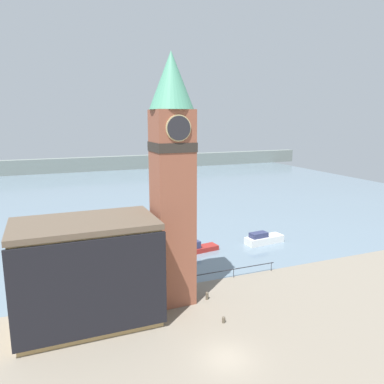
% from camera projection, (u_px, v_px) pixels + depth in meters
% --- Properties ---
extents(ground_plane, '(160.00, 160.00, 0.00)m').
position_uv_depth(ground_plane, '(226.00, 358.00, 29.67)').
color(ground_plane, gray).
extents(water, '(160.00, 120.00, 0.00)m').
position_uv_depth(water, '(96.00, 192.00, 96.65)').
color(water, slate).
rests_on(water, ground_plane).
extents(far_shoreline, '(180.00, 3.00, 5.00)m').
position_uv_depth(far_shoreline, '(80.00, 165.00, 132.55)').
color(far_shoreline, slate).
rests_on(far_shoreline, water).
extents(pier_railing, '(11.21, 0.08, 1.09)m').
position_uv_depth(pier_railing, '(234.00, 270.00, 44.54)').
color(pier_railing, '#232328').
rests_on(pier_railing, ground_plane).
extents(clock_tower, '(4.28, 4.28, 24.89)m').
position_uv_depth(clock_tower, '(172.00, 175.00, 36.76)').
color(clock_tower, brown).
rests_on(clock_tower, ground_plane).
extents(pier_building, '(12.76, 7.53, 9.76)m').
position_uv_depth(pier_building, '(87.00, 272.00, 34.10)').
color(pier_building, tan).
rests_on(pier_building, ground_plane).
extents(boat_near, '(6.43, 2.70, 1.67)m').
position_uv_depth(boat_near, '(195.00, 248.00, 53.03)').
color(boat_near, maroon).
rests_on(boat_near, water).
extents(boat_far, '(6.24, 2.64, 1.83)m').
position_uv_depth(boat_far, '(263.00, 239.00, 56.80)').
color(boat_far, silver).
rests_on(boat_far, water).
extents(mooring_bollard_near, '(0.32, 0.32, 0.85)m').
position_uv_depth(mooring_bollard_near, '(207.00, 295.00, 39.24)').
color(mooring_bollard_near, brown).
rests_on(mooring_bollard_near, ground_plane).
extents(mooring_bollard_far, '(0.33, 0.33, 0.62)m').
position_uv_depth(mooring_bollard_far, '(224.00, 319.00, 34.79)').
color(mooring_bollard_far, brown).
rests_on(mooring_bollard_far, ground_plane).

